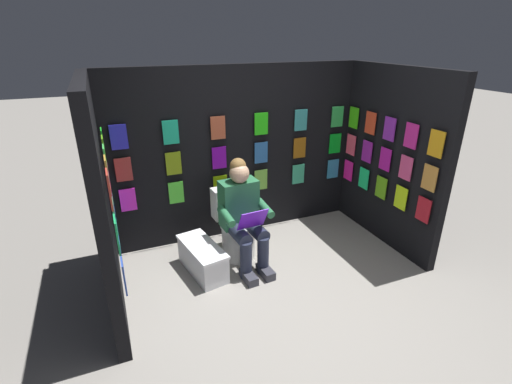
{
  "coord_description": "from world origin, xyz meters",
  "views": [
    {
      "loc": [
        1.46,
        2.37,
        2.37
      ],
      "look_at": [
        0.09,
        -0.91,
        0.85
      ],
      "focal_mm": 26.04,
      "sensor_mm": 36.0,
      "label": 1
    }
  ],
  "objects": [
    {
      "name": "ground_plane",
      "position": [
        0.0,
        0.0,
        0.0
      ],
      "size": [
        30.0,
        30.0,
        0.0
      ],
      "primitive_type": "plane",
      "color": "gray"
    },
    {
      "name": "display_wall_back",
      "position": [
        -0.0,
        -1.69,
        1.03
      ],
      "size": [
        3.15,
        0.14,
        2.07
      ],
      "color": "black",
      "rests_on": "ground"
    },
    {
      "name": "display_wall_left",
      "position": [
        -1.57,
        -0.82,
        1.03
      ],
      "size": [
        0.14,
        1.65,
        2.07
      ],
      "color": "black",
      "rests_on": "ground"
    },
    {
      "name": "display_wall_right",
      "position": [
        1.57,
        -0.82,
        1.03
      ],
      "size": [
        0.14,
        1.65,
        2.07
      ],
      "color": "black",
      "rests_on": "ground"
    },
    {
      "name": "toilet",
      "position": [
        0.24,
        -1.16,
        0.33
      ],
      "size": [
        0.42,
        0.57,
        0.77
      ],
      "rotation": [
        0.0,
        0.0,
        0.07
      ],
      "color": "white",
      "rests_on": "ground"
    },
    {
      "name": "person_reading",
      "position": [
        0.23,
        -0.93,
        0.6
      ],
      "size": [
        0.55,
        0.7,
        1.19
      ],
      "rotation": [
        0.0,
        0.0,
        0.07
      ],
      "color": "#286B42",
      "rests_on": "ground"
    },
    {
      "name": "comic_longbox_near",
      "position": [
        0.7,
        -0.94,
        0.17
      ],
      "size": [
        0.42,
        0.75,
        0.33
      ],
      "rotation": [
        0.0,
        0.0,
        0.18
      ],
      "color": "silver",
      "rests_on": "ground"
    }
  ]
}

